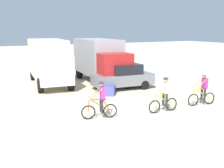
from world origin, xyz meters
name	(u,v)px	position (x,y,z in m)	size (l,w,h in m)	color
ground_plane	(141,124)	(0.00, 0.00, 0.00)	(120.00, 120.00, 0.00)	beige
box_truck_cream_rv	(49,60)	(-1.05, 10.85, 1.87)	(3.14, 6.98, 3.35)	beige
box_truck_grey_hauler	(100,58)	(2.73, 9.79, 1.87)	(2.85, 6.90, 3.35)	#9E9EA3
sedan_parked	(123,77)	(3.04, 6.72, 0.88)	(4.31, 2.05, 1.76)	slate
cyclist_orange_shirt	(100,101)	(-1.23, 1.61, 0.85)	(1.69, 0.62, 1.82)	black
cyclist_cowboy_hat	(164,96)	(2.09, 1.03, 0.85)	(1.73, 0.52, 1.82)	black
cyclist_near_camera	(203,90)	(4.78, 1.04, 0.85)	(1.72, 0.54, 1.82)	black
supply_crate	(108,90)	(1.29, 5.63, 0.32)	(0.80, 0.92, 0.64)	#4C5199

